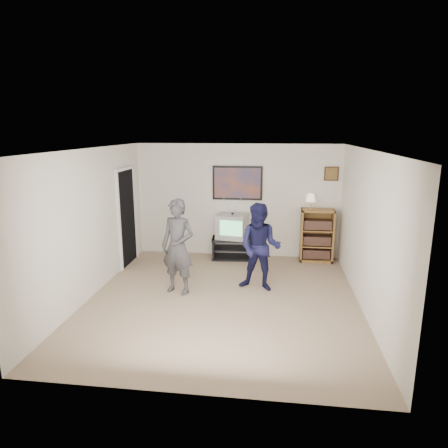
% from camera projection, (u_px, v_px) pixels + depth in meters
% --- Properties ---
extents(room_shell, '(4.51, 5.00, 2.51)m').
position_uv_depth(room_shell, '(225.00, 223.00, 6.78)').
color(room_shell, brown).
rests_on(room_shell, ground).
extents(media_stand, '(0.97, 0.59, 0.46)m').
position_uv_depth(media_stand, '(233.00, 248.00, 8.85)').
color(media_stand, black).
rests_on(media_stand, room_shell).
extents(crt_television, '(0.71, 0.63, 0.53)m').
position_uv_depth(crt_television, '(232.00, 226.00, 8.73)').
color(crt_television, '#9A9A95').
rests_on(crt_television, media_stand).
extents(bookshelf, '(0.70, 0.40, 1.14)m').
position_uv_depth(bookshelf, '(317.00, 235.00, 8.59)').
color(bookshelf, brown).
rests_on(bookshelf, room_shell).
extents(table_lamp, '(0.21, 0.21, 0.34)m').
position_uv_depth(table_lamp, '(311.00, 202.00, 8.42)').
color(table_lamp, beige).
rests_on(table_lamp, bookshelf).
extents(person_tall, '(0.70, 0.55, 1.67)m').
position_uv_depth(person_tall, '(178.00, 247.00, 6.86)').
color(person_tall, '#363538').
rests_on(person_tall, room_shell).
extents(person_short, '(0.87, 0.74, 1.57)m').
position_uv_depth(person_short, '(260.00, 247.00, 7.00)').
color(person_short, '#141438').
rests_on(person_short, room_shell).
extents(controller_left, '(0.08, 0.13, 0.04)m').
position_uv_depth(controller_left, '(178.00, 224.00, 7.03)').
color(controller_left, white).
rests_on(controller_left, person_tall).
extents(controller_right, '(0.07, 0.14, 0.04)m').
position_uv_depth(controller_right, '(262.00, 227.00, 7.10)').
color(controller_right, white).
rests_on(controller_right, person_short).
extents(poster, '(1.10, 0.03, 0.75)m').
position_uv_depth(poster, '(237.00, 183.00, 8.75)').
color(poster, black).
rests_on(poster, room_shell).
extents(air_vent, '(0.28, 0.02, 0.14)m').
position_uv_depth(air_vent, '(213.00, 169.00, 8.75)').
color(air_vent, white).
rests_on(air_vent, room_shell).
extents(small_picture, '(0.30, 0.03, 0.30)m').
position_uv_depth(small_picture, '(331.00, 174.00, 8.45)').
color(small_picture, '#352211').
rests_on(small_picture, room_shell).
extents(doorway, '(0.03, 0.85, 2.00)m').
position_uv_depth(doorway, '(127.00, 218.00, 8.33)').
color(doorway, black).
rests_on(doorway, room_shell).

